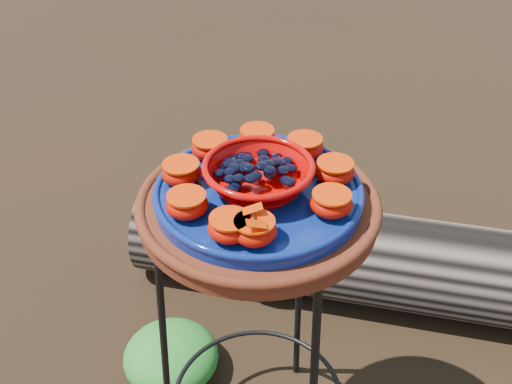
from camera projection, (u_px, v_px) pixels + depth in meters
The scene contains 18 objects.
plant_stand at pixel (258, 340), 1.41m from camera, with size 0.44×0.44×0.70m, color black, non-canonical shape.
terracotta_saucer at pixel (258, 208), 1.19m from camera, with size 0.45×0.45×0.04m, color #431E0C.
cobalt_plate at pixel (258, 195), 1.18m from camera, with size 0.38×0.38×0.03m, color #020B4D.
red_bowl at pixel (258, 177), 1.15m from camera, with size 0.19×0.19×0.05m, color #C40502, non-canonical shape.
glass_gems at pixel (258, 159), 1.13m from camera, with size 0.15×0.15×0.03m, color black, non-canonical shape.
orange_half_0 at pixel (254, 230), 1.04m from camera, with size 0.07×0.07×0.04m, color #AE0500.
orange_half_1 at pixel (331, 203), 1.10m from camera, with size 0.07×0.07×0.04m, color #AE0500.
orange_half_2 at pixel (335, 172), 1.18m from camera, with size 0.07×0.07×0.04m, color #AE0500.
orange_half_3 at pixel (305, 147), 1.25m from camera, with size 0.07×0.07×0.04m, color #AE0500.
orange_half_4 at pixel (257, 138), 1.27m from camera, with size 0.07×0.07×0.04m, color #AE0500.
orange_half_5 at pixel (210, 148), 1.24m from camera, with size 0.07×0.07×0.04m, color #AE0500.
orange_half_6 at pixel (181, 173), 1.17m from camera, with size 0.07×0.07×0.04m, color #AE0500.
orange_half_7 at pixel (187, 205), 1.10m from camera, with size 0.07×0.07×0.04m, color #AE0500.
orange_half_8 at pixel (230, 227), 1.05m from camera, with size 0.07×0.07×0.04m, color #AE0500.
butterfly at pixel (254, 218), 1.03m from camera, with size 0.07×0.04×0.01m, color red, non-canonical shape.
driftwood_log at pixel (382, 260), 1.93m from camera, with size 1.51×0.40×0.28m, color black, non-canonical shape.
foliage_left at pixel (171, 355), 1.74m from camera, with size 0.26×0.26×0.13m, color #206B20.
foliage_back at pixel (276, 260), 2.03m from camera, with size 0.30×0.30×0.15m, color #206B20.
Camera 1 is at (0.45, -0.83, 1.45)m, focal length 45.00 mm.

